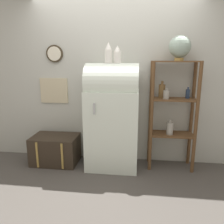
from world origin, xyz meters
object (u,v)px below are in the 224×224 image
at_px(suitcase_trunk, 56,149).
at_px(globe, 180,47).
at_px(refrigerator, 112,116).
at_px(vase_center, 117,55).
at_px(vase_left, 108,53).

distance_m(suitcase_trunk, globe, 2.41).
distance_m(refrigerator, suitcase_trunk, 1.09).
bearing_deg(globe, vase_center, -176.84).
relative_size(suitcase_trunk, globe, 2.12).
height_order(suitcase_trunk, vase_center, vase_center).
xyz_separation_m(globe, vase_left, (-0.97, -0.06, -0.08)).
bearing_deg(suitcase_trunk, refrigerator, -0.24).
relative_size(suitcase_trunk, vase_center, 2.93).
bearing_deg(refrigerator, vase_left, 179.90).
distance_m(vase_left, vase_center, 0.13).
bearing_deg(vase_left, vase_center, 5.31).
bearing_deg(refrigerator, globe, 3.65).
distance_m(suitcase_trunk, vase_center, 1.77).
height_order(globe, vase_left, globe).
bearing_deg(globe, suitcase_trunk, -178.29).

